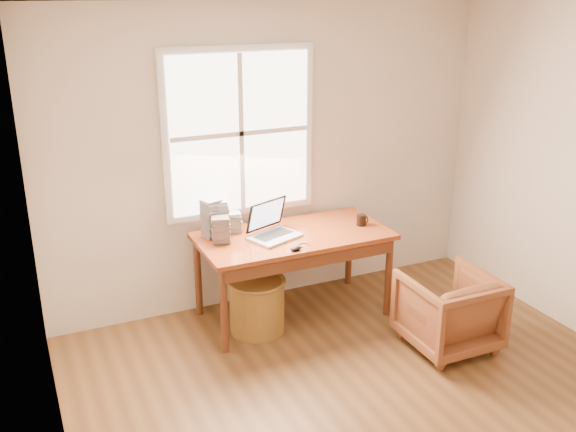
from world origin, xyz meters
name	(u,v)px	position (x,y,z in m)	size (l,w,h in m)	color
room_shell	(408,237)	(-0.02, 0.16, 1.32)	(4.04, 4.54, 2.64)	brown
desk	(293,236)	(0.00, 1.80, 0.73)	(1.60, 0.80, 0.04)	brown
armchair	(448,311)	(0.89, 0.83, 0.31)	(0.65, 0.67, 0.61)	brown
wicker_stool	(257,306)	(-0.39, 1.67, 0.22)	(0.45, 0.45, 0.45)	olive
laptop	(275,222)	(-0.18, 1.77, 0.89)	(0.37, 0.39, 0.28)	#A8A9AF
mouse	(296,249)	(-0.13, 1.47, 0.77)	(0.10, 0.06, 0.03)	black
coffee_mug	(361,220)	(0.62, 1.74, 0.80)	(0.08, 0.08, 0.10)	black
cd_stack_a	(218,218)	(-0.58, 2.03, 0.90)	(0.15, 0.13, 0.30)	#B3B6BF
cd_stack_b	(221,230)	(-0.61, 1.87, 0.86)	(0.14, 0.12, 0.21)	#28282D
cd_stack_c	(212,218)	(-0.63, 2.02, 0.91)	(0.14, 0.13, 0.32)	#AAA9B7
cd_stack_d	(233,222)	(-0.44, 2.05, 0.83)	(0.13, 0.12, 0.17)	#A9ADB4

